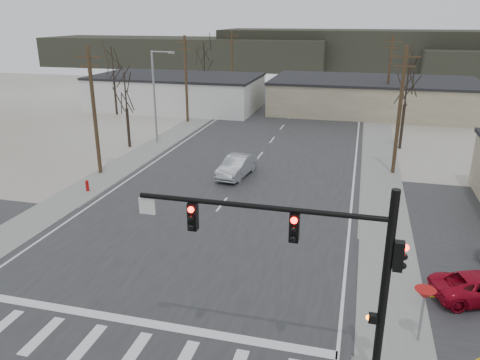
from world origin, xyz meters
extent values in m
plane|color=silver|center=(0.00, 0.00, 0.00)|extent=(140.00, 140.00, 0.00)
cube|color=#28282A|center=(0.00, 15.00, 0.02)|extent=(18.00, 110.00, 0.05)
cube|color=#28282A|center=(0.00, 0.00, 0.02)|extent=(90.00, 10.00, 0.04)
cube|color=gray|center=(-10.60, 20.00, 0.03)|extent=(3.00, 90.00, 0.06)
cube|color=gray|center=(10.60, 20.00, 0.03)|extent=(3.00, 90.00, 0.06)
cylinder|color=black|center=(9.80, -6.20, 3.60)|extent=(0.28, 0.28, 7.20)
cylinder|color=black|center=(5.60, -6.20, 6.20)|extent=(8.40, 0.18, 0.18)
cube|color=black|center=(6.80, -6.20, 5.60)|extent=(0.32, 0.30, 1.00)
cube|color=black|center=(3.30, -6.20, 5.60)|extent=(0.32, 0.30, 1.00)
sphere|color=#FF0C05|center=(6.80, -6.37, 5.92)|extent=(0.22, 0.22, 0.22)
sphere|color=#FF0C05|center=(3.30, -6.37, 5.92)|extent=(0.22, 0.22, 0.22)
cube|color=black|center=(10.10, -6.20, 5.00)|extent=(0.30, 0.30, 1.00)
cube|color=silver|center=(1.60, -6.20, 5.80)|extent=(0.60, 0.04, 0.60)
cube|color=black|center=(9.55, -6.20, 2.60)|extent=(0.30, 0.25, 0.30)
sphere|color=#FF5905|center=(9.40, -6.20, 2.60)|extent=(0.18, 0.18, 0.18)
cylinder|color=#A50C0C|center=(-10.20, 8.00, 0.35)|extent=(0.24, 0.24, 0.70)
sphere|color=#A50C0C|center=(-10.20, 8.00, 0.75)|extent=(0.24, 0.24, 0.24)
cylinder|color=gray|center=(11.50, -3.50, 1.05)|extent=(0.10, 0.10, 2.10)
cone|color=#A50C0C|center=(11.50, -3.50, 2.15)|extent=(0.80, 0.80, 0.40)
cube|color=silver|center=(-16.00, 40.00, 2.10)|extent=(22.00, 12.00, 4.20)
cube|color=black|center=(-16.00, 40.00, 4.35)|extent=(22.30, 12.30, 0.30)
cube|color=tan|center=(10.00, 44.00, 2.00)|extent=(26.00, 14.00, 4.00)
cube|color=black|center=(10.00, 44.00, 4.15)|extent=(26.30, 14.30, 0.30)
cylinder|color=#4B3922|center=(-11.50, 12.00, 5.00)|extent=(0.30, 0.30, 10.00)
cube|color=#4B3922|center=(-11.50, 12.00, 9.20)|extent=(2.20, 0.12, 0.12)
cube|color=#4B3922|center=(-11.50, 12.00, 8.50)|extent=(1.60, 0.12, 0.12)
cylinder|color=#4B3922|center=(-11.50, 32.00, 5.00)|extent=(0.30, 0.30, 10.00)
cube|color=#4B3922|center=(-11.50, 32.00, 9.20)|extent=(2.20, 0.12, 0.12)
cube|color=#4B3922|center=(-11.50, 32.00, 8.50)|extent=(1.60, 0.12, 0.12)
cylinder|color=#4B3922|center=(-11.50, 52.00, 5.00)|extent=(0.30, 0.30, 10.00)
cube|color=#4B3922|center=(-11.50, 52.00, 9.20)|extent=(2.20, 0.12, 0.12)
cube|color=#4B3922|center=(-11.50, 52.00, 8.50)|extent=(1.60, 0.12, 0.12)
cylinder|color=#4B3922|center=(11.50, 18.00, 5.00)|extent=(0.30, 0.30, 10.00)
cube|color=#4B3922|center=(11.50, 18.00, 9.20)|extent=(2.20, 0.12, 0.12)
cube|color=#4B3922|center=(11.50, 18.00, 8.50)|extent=(1.60, 0.12, 0.12)
cylinder|color=#4B3922|center=(11.50, 40.00, 5.00)|extent=(0.30, 0.30, 10.00)
cube|color=#4B3922|center=(11.50, 40.00, 9.20)|extent=(2.20, 0.12, 0.12)
cube|color=#4B3922|center=(11.50, 40.00, 8.50)|extent=(1.60, 0.12, 0.12)
cylinder|color=gray|center=(-11.00, 22.00, 4.50)|extent=(0.20, 0.20, 9.00)
cylinder|color=gray|center=(-10.00, 22.00, 8.90)|extent=(2.00, 0.12, 0.12)
cube|color=gray|center=(-9.00, 22.00, 8.85)|extent=(0.60, 0.25, 0.18)
cylinder|color=#2C221A|center=(-13.00, 20.00, 1.88)|extent=(0.28, 0.28, 3.75)
cylinder|color=#2C221A|center=(-13.00, 20.00, 5.25)|extent=(0.14, 0.14, 3.75)
cylinder|color=#2C221A|center=(12.50, 26.00, 2.12)|extent=(0.28, 0.28, 4.25)
cylinder|color=#2C221A|center=(12.50, 26.00, 5.95)|extent=(0.14, 0.14, 4.25)
cylinder|color=#2C221A|center=(-14.00, 46.00, 2.25)|extent=(0.28, 0.28, 4.50)
cylinder|color=#2C221A|center=(-14.00, 46.00, 6.30)|extent=(0.14, 0.14, 4.50)
cylinder|color=#2C221A|center=(15.00, 52.00, 2.00)|extent=(0.28, 0.28, 4.00)
cylinder|color=#2C221A|center=(15.00, 52.00, 5.60)|extent=(0.14, 0.14, 4.00)
cylinder|color=#2C221A|center=(-22.00, 34.00, 2.25)|extent=(0.28, 0.28, 4.50)
cylinder|color=#2C221A|center=(-22.00, 34.00, 6.30)|extent=(0.14, 0.14, 4.50)
cube|color=#333026|center=(-35.00, 92.00, 3.50)|extent=(70.00, 18.00, 7.00)
cube|color=#333026|center=(15.00, 96.00, 4.50)|extent=(80.00, 18.00, 9.00)
imported|color=gray|center=(-0.56, 14.00, 0.86)|extent=(2.40, 5.12, 1.62)
imported|color=black|center=(-0.58, 47.50, 0.70)|extent=(2.87, 4.81, 1.31)
imported|color=black|center=(-0.49, 56.26, 0.82)|extent=(3.28, 4.87, 1.54)
camera|label=1|loc=(8.57, -20.02, 12.10)|focal=35.00mm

